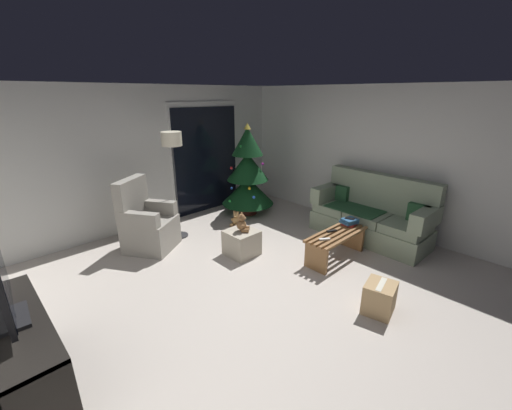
{
  "coord_description": "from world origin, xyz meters",
  "views": [
    {
      "loc": [
        -2.55,
        -2.36,
        2.35
      ],
      "look_at": [
        0.4,
        0.7,
        0.85
      ],
      "focal_mm": 22.31,
      "sensor_mm": 36.0,
      "label": 1
    }
  ],
  "objects": [
    {
      "name": "book_stack",
      "position": [
        1.65,
        -0.09,
        0.47
      ],
      "size": [
        0.27,
        0.25,
        0.11
      ],
      "color": "#A32D28",
      "rests_on": "coffee_table"
    },
    {
      "name": "patio_door_glass",
      "position": [
        1.19,
        2.97,
        1.05
      ],
      "size": [
        1.5,
        0.02,
        2.1
      ],
      "primitive_type": "cube",
      "color": "black",
      "rests_on": "ground"
    },
    {
      "name": "couch",
      "position": [
        2.32,
        -0.12,
        0.4
      ],
      "size": [
        0.84,
        1.96,
        1.08
      ],
      "color": "gray",
      "rests_on": "ground"
    },
    {
      "name": "cell_phone",
      "position": [
        1.64,
        -0.09,
        0.53
      ],
      "size": [
        0.11,
        0.16,
        0.01
      ],
      "primitive_type": "cube",
      "rotation": [
        0.0,
        0.0,
        0.33
      ],
      "color": "black",
      "rests_on": "book_stack"
    },
    {
      "name": "ottoman",
      "position": [
        0.33,
        0.95,
        0.19
      ],
      "size": [
        0.44,
        0.44,
        0.39
      ],
      "primitive_type": "cube",
      "color": "#B2A893",
      "rests_on": "ground"
    },
    {
      "name": "christmas_tree",
      "position": [
        1.6,
        2.19,
        0.82
      ],
      "size": [
        1.04,
        1.04,
        1.82
      ],
      "color": "#4C1E19",
      "rests_on": "ground"
    },
    {
      "name": "wall_back",
      "position": [
        0.0,
        3.06,
        1.25
      ],
      "size": [
        5.72,
        0.12,
        2.5
      ],
      "primitive_type": "cube",
      "color": "silver",
      "rests_on": "ground"
    },
    {
      "name": "ground_plane",
      "position": [
        0.0,
        0.0,
        0.0
      ],
      "size": [
        7.0,
        7.0,
        0.0
      ],
      "primitive_type": "plane",
      "color": "#BCB2A8"
    },
    {
      "name": "cardboard_box_taped_mid_floor",
      "position": [
        0.55,
        -1.15,
        0.18
      ],
      "size": [
        0.41,
        0.38,
        0.36
      ],
      "color": "tan",
      "rests_on": "ground"
    },
    {
      "name": "wall_right",
      "position": [
        2.86,
        0.0,
        1.25
      ],
      "size": [
        0.12,
        6.0,
        2.5
      ],
      "primitive_type": "cube",
      "color": "silver",
      "rests_on": "ground"
    },
    {
      "name": "television",
      "position": [
        -2.5,
        0.32,
        1.05
      ],
      "size": [
        0.23,
        0.84,
        0.61
      ],
      "color": "black",
      "rests_on": "media_shelf"
    },
    {
      "name": "teddy_bear_chestnut",
      "position": [
        0.34,
        0.94,
        0.51
      ],
      "size": [
        0.21,
        0.22,
        0.29
      ],
      "color": "brown",
      "rests_on": "ottoman"
    },
    {
      "name": "armchair",
      "position": [
        -0.59,
        2.14,
        0.4
      ],
      "size": [
        0.95,
        0.95,
        1.13
      ],
      "color": "gray",
      "rests_on": "ground"
    },
    {
      "name": "teddy_bear_honey_by_tree",
      "position": [
        1.0,
        1.86,
        0.12
      ],
      "size": [
        0.21,
        0.21,
        0.29
      ],
      "color": "tan",
      "rests_on": "ground"
    },
    {
      "name": "floor_lamp",
      "position": [
        -0.01,
        2.19,
        1.51
      ],
      "size": [
        0.32,
        0.32,
        1.78
      ],
      "color": "#2D2D30",
      "rests_on": "ground"
    },
    {
      "name": "coffee_table",
      "position": [
        1.25,
        -0.12,
        0.27
      ],
      "size": [
        1.1,
        0.4,
        0.41
      ],
      "color": "olive",
      "rests_on": "ground"
    },
    {
      "name": "remote_white",
      "position": [
        0.93,
        -0.13,
        0.42
      ],
      "size": [
        0.15,
        0.13,
        0.02
      ],
      "primitive_type": "cube",
      "rotation": [
        0.0,
        0.0,
        4.09
      ],
      "color": "silver",
      "rests_on": "coffee_table"
    },
    {
      "name": "patio_door_frame",
      "position": [
        1.19,
        2.99,
        1.1
      ],
      "size": [
        1.6,
        0.02,
        2.2
      ],
      "primitive_type": "cube",
      "color": "silver",
      "rests_on": "ground"
    },
    {
      "name": "remote_black",
      "position": [
        1.25,
        -0.04,
        0.42
      ],
      "size": [
        0.16,
        0.11,
        0.02
      ],
      "primitive_type": "cube",
      "rotation": [
        0.0,
        0.0,
        1.14
      ],
      "color": "black",
      "rests_on": "coffee_table"
    },
    {
      "name": "media_shelf",
      "position": [
        -2.53,
        0.27,
        0.35
      ],
      "size": [
        0.4,
        1.4,
        0.74
      ],
      "color": "black",
      "rests_on": "ground"
    }
  ]
}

